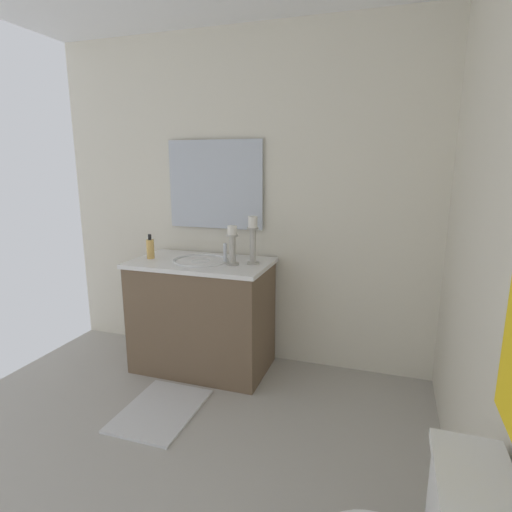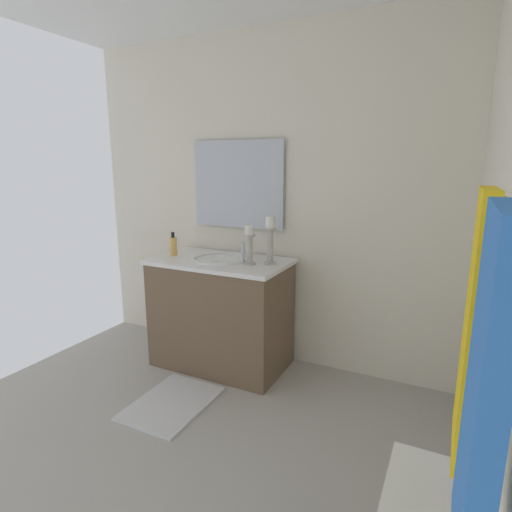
% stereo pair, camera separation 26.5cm
% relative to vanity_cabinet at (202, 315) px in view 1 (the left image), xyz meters
% --- Properties ---
extents(floor, '(2.91, 2.95, 0.02)m').
position_rel_vanity_cabinet_xyz_m(floor, '(1.13, 0.18, -0.42)').
color(floor, '#B2ADA3').
rests_on(floor, ground).
extents(wall_back, '(2.91, 0.04, 2.45)m').
position_rel_vanity_cabinet_xyz_m(wall_back, '(1.13, 1.66, 0.81)').
color(wall_back, silver).
rests_on(wall_back, ground).
extents(wall_left, '(0.04, 2.95, 2.45)m').
position_rel_vanity_cabinet_xyz_m(wall_left, '(-0.32, 0.18, 0.81)').
color(wall_left, silver).
rests_on(wall_left, ground).
extents(vanity_cabinet, '(0.58, 1.01, 0.82)m').
position_rel_vanity_cabinet_xyz_m(vanity_cabinet, '(0.00, 0.00, 0.00)').
color(vanity_cabinet, brown).
rests_on(vanity_cabinet, ground).
extents(sink_basin, '(0.40, 0.40, 0.24)m').
position_rel_vanity_cabinet_xyz_m(sink_basin, '(0.00, 0.00, 0.37)').
color(sink_basin, white).
rests_on(sink_basin, vanity_cabinet).
extents(mirror, '(0.02, 0.75, 0.66)m').
position_rel_vanity_cabinet_xyz_m(mirror, '(-0.28, 0.00, 0.94)').
color(mirror, silver).
extents(candle_holder_tall, '(0.09, 0.09, 0.33)m').
position_rel_vanity_cabinet_xyz_m(candle_holder_tall, '(-0.04, 0.38, 0.59)').
color(candle_holder_tall, '#B7B2A5').
rests_on(candle_holder_tall, vanity_cabinet).
extents(candle_holder_short, '(0.09, 0.09, 0.27)m').
position_rel_vanity_cabinet_xyz_m(candle_holder_short, '(0.03, 0.26, 0.55)').
color(candle_holder_short, '#B7B2A5').
rests_on(candle_holder_short, vanity_cabinet).
extents(soap_bottle, '(0.06, 0.06, 0.18)m').
position_rel_vanity_cabinet_xyz_m(soap_bottle, '(0.04, -0.39, 0.48)').
color(soap_bottle, '#E5B259').
rests_on(soap_bottle, vanity_cabinet).
extents(bath_mat, '(0.60, 0.44, 0.02)m').
position_rel_vanity_cabinet_xyz_m(bath_mat, '(0.62, 0.00, -0.40)').
color(bath_mat, silver).
rests_on(bath_mat, ground).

